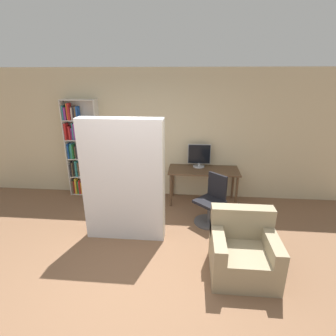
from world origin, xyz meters
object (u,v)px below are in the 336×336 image
(monitor, at_px, (199,156))
(mattress_near, at_px, (124,181))
(bookshelf, at_px, (80,149))
(office_chair, at_px, (211,204))
(armchair, at_px, (243,251))

(monitor, relative_size, mattress_near, 0.25)
(bookshelf, bearing_deg, monitor, -0.69)
(office_chair, bearing_deg, mattress_near, -157.93)
(monitor, distance_m, bookshelf, 2.56)
(mattress_near, bearing_deg, office_chair, 22.07)
(monitor, distance_m, armchair, 2.39)
(monitor, height_order, office_chair, monitor)
(armchair, bearing_deg, mattress_near, 159.16)
(office_chair, bearing_deg, armchair, -74.69)
(bookshelf, xyz_separation_m, mattress_near, (1.36, -1.59, -0.06))
(mattress_near, relative_size, armchair, 2.32)
(monitor, height_order, bookshelf, bookshelf)
(office_chair, relative_size, mattress_near, 0.46)
(monitor, relative_size, bookshelf, 0.23)
(mattress_near, bearing_deg, armchair, -20.84)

